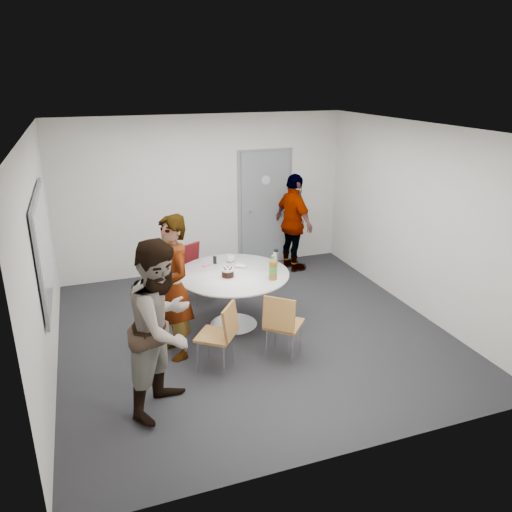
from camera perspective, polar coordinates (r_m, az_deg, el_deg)
name	(u,v)px	position (r m, az deg, el deg)	size (l,w,h in m)	color
floor	(252,331)	(6.89, -0.40, -8.60)	(5.00, 5.00, 0.00)	#232327
ceiling	(252,129)	(6.07, -0.47, 14.36)	(5.00, 5.00, 0.00)	silver
wall_back	(205,195)	(8.67, -5.89, 6.93)	(5.00, 5.00, 0.00)	silver
wall_left	(41,260)	(6.06, -23.38, -0.46)	(5.00, 5.00, 0.00)	silver
wall_right	(417,219)	(7.51, 17.94, 4.00)	(5.00, 5.00, 0.00)	silver
wall_front	(351,325)	(4.25, 10.79, -7.72)	(5.00, 5.00, 0.00)	silver
door	(265,208)	(9.04, 1.01, 5.47)	(1.02, 0.17, 2.12)	slate
whiteboard	(44,246)	(6.21, -23.06, 1.05)	(0.04, 1.90, 1.25)	gray
table	(235,280)	(6.75, -2.40, -2.77)	(1.52, 1.52, 1.12)	white
chair_near_left	(222,331)	(5.85, -3.91, -8.52)	(0.58, 0.57, 0.84)	brown
chair_near_right	(282,321)	(6.03, 2.97, -7.42)	(0.60, 0.60, 0.86)	brown
chair_far	(193,267)	(7.69, -7.16, -1.20)	(0.57, 0.59, 0.88)	#5F1316
person_main	(173,288)	(6.06, -9.42, -3.60)	(0.66, 0.43, 1.80)	#A5C6EA
person_left	(163,327)	(5.13, -10.58, -7.97)	(0.90, 0.70, 1.85)	white
person_right	(294,223)	(8.74, 4.34, 3.78)	(1.01, 0.42, 1.73)	black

